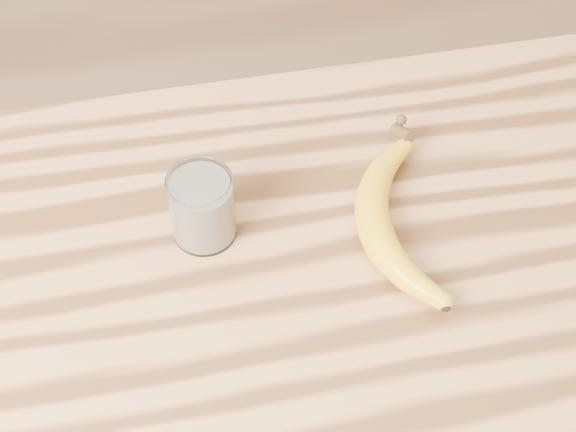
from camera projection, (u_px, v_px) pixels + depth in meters
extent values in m
cube|color=#B97E4B|center=(330.00, 345.00, 0.84)|extent=(1.20, 0.80, 0.04)
cylinder|color=brown|center=(566.00, 252.00, 1.46)|extent=(0.06, 0.06, 0.86)
cylinder|color=white|center=(202.00, 207.00, 0.87)|extent=(0.07, 0.07, 0.09)
torus|color=white|center=(199.00, 181.00, 0.84)|extent=(0.07, 0.07, 0.00)
cylinder|color=beige|center=(202.00, 209.00, 0.87)|extent=(0.07, 0.07, 0.07)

